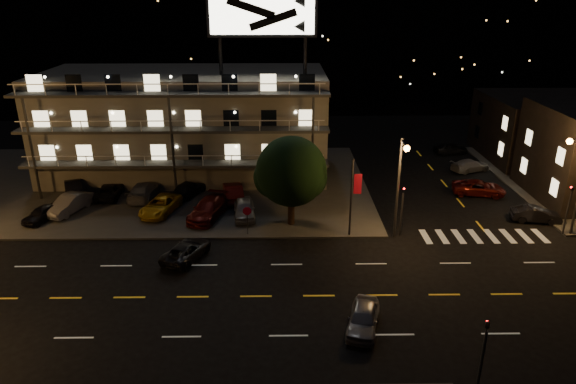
{
  "coord_description": "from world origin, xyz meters",
  "views": [
    {
      "loc": [
        -0.4,
        -27.78,
        18.15
      ],
      "look_at": [
        0.16,
        8.0,
        3.93
      ],
      "focal_mm": 32.0,
      "sensor_mm": 36.0,
      "label": 1
    }
  ],
  "objects_px": {
    "road_car_east": "(363,318)",
    "road_car_west": "(187,251)",
    "tree": "(291,173)",
    "lot_car_4": "(244,209)",
    "lot_car_2": "(161,206)",
    "side_car_0": "(536,215)",
    "lot_car_7": "(144,191)"
  },
  "relations": [
    {
      "from": "tree",
      "to": "lot_car_7",
      "type": "xyz_separation_m",
      "value": [
        -13.38,
        5.74,
        -3.64
      ]
    },
    {
      "from": "lot_car_2",
      "to": "side_car_0",
      "type": "distance_m",
      "value": 31.64
    },
    {
      "from": "lot_car_4",
      "to": "side_car_0",
      "type": "xyz_separation_m",
      "value": [
        24.34,
        -1.11,
        -0.23
      ]
    },
    {
      "from": "road_car_east",
      "to": "road_car_west",
      "type": "distance_m",
      "value": 14.19
    },
    {
      "from": "side_car_0",
      "to": "road_car_west",
      "type": "bearing_deg",
      "value": 112.04
    },
    {
      "from": "lot_car_4",
      "to": "road_car_east",
      "type": "bearing_deg",
      "value": -69.23
    },
    {
      "from": "road_car_east",
      "to": "lot_car_4",
      "type": "bearing_deg",
      "value": 132.33
    },
    {
      "from": "road_car_west",
      "to": "lot_car_7",
      "type": "bearing_deg",
      "value": -40.29
    },
    {
      "from": "lot_car_7",
      "to": "side_car_0",
      "type": "xyz_separation_m",
      "value": [
        33.83,
        -5.37,
        -0.24
      ]
    },
    {
      "from": "side_car_0",
      "to": "road_car_east",
      "type": "xyz_separation_m",
      "value": [
        -16.58,
        -14.21,
        0.04
      ]
    },
    {
      "from": "tree",
      "to": "road_car_east",
      "type": "height_order",
      "value": "tree"
    },
    {
      "from": "lot_car_4",
      "to": "road_car_east",
      "type": "distance_m",
      "value": 17.18
    },
    {
      "from": "tree",
      "to": "lot_car_4",
      "type": "xyz_separation_m",
      "value": [
        -3.89,
        1.48,
        -3.66
      ]
    },
    {
      "from": "road_car_west",
      "to": "lot_car_2",
      "type": "bearing_deg",
      "value": -43.32
    },
    {
      "from": "lot_car_4",
      "to": "road_car_east",
      "type": "relative_size",
      "value": 1.05
    },
    {
      "from": "lot_car_2",
      "to": "road_car_west",
      "type": "distance_m",
      "value": 8.6
    },
    {
      "from": "lot_car_2",
      "to": "side_car_0",
      "type": "relative_size",
      "value": 1.23
    },
    {
      "from": "lot_car_4",
      "to": "lot_car_7",
      "type": "relative_size",
      "value": 0.84
    },
    {
      "from": "road_car_east",
      "to": "road_car_west",
      "type": "relative_size",
      "value": 0.9
    },
    {
      "from": "tree",
      "to": "road_car_east",
      "type": "relative_size",
      "value": 1.82
    },
    {
      "from": "lot_car_2",
      "to": "road_car_east",
      "type": "bearing_deg",
      "value": -32.65
    },
    {
      "from": "side_car_0",
      "to": "road_car_east",
      "type": "distance_m",
      "value": 21.83
    },
    {
      "from": "lot_car_2",
      "to": "lot_car_7",
      "type": "height_order",
      "value": "lot_car_7"
    },
    {
      "from": "lot_car_4",
      "to": "road_car_west",
      "type": "bearing_deg",
      "value": -124.13
    },
    {
      "from": "lot_car_4",
      "to": "tree",
      "type": "bearing_deg",
      "value": -26.97
    },
    {
      "from": "road_car_west",
      "to": "lot_car_4",
      "type": "bearing_deg",
      "value": -95.57
    },
    {
      "from": "lot_car_2",
      "to": "road_car_east",
      "type": "xyz_separation_m",
      "value": [
        15.0,
        -16.2,
        -0.13
      ]
    },
    {
      "from": "tree",
      "to": "lot_car_2",
      "type": "relative_size",
      "value": 1.52
    },
    {
      "from": "lot_car_4",
      "to": "lot_car_7",
      "type": "bearing_deg",
      "value": 149.71
    },
    {
      "from": "lot_car_2",
      "to": "lot_car_4",
      "type": "distance_m",
      "value": 7.29
    },
    {
      "from": "side_car_0",
      "to": "road_car_west",
      "type": "distance_m",
      "value": 28.65
    },
    {
      "from": "lot_car_2",
      "to": "road_car_west",
      "type": "height_order",
      "value": "lot_car_2"
    }
  ]
}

